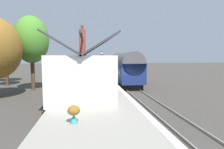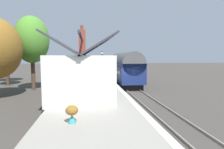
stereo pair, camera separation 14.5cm
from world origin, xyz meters
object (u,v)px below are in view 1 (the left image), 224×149
planter_bench_left (81,78)px  station_sign_board (103,69)px  tree_mid_background (6,55)px  planter_bench_right (74,113)px  planter_edge_near (106,76)px  lamp_post_platform (102,59)px  tree_distant (6,50)px  bench_by_lamp (93,77)px  planter_edge_far (84,79)px  station_building (82,74)px  planter_corner_building (81,74)px  tree_far_left (31,40)px  planter_under_sign (80,75)px  bench_mid_platform (91,71)px  planter_by_door (106,78)px  train (124,68)px

planter_bench_left → station_sign_board: (3.73, -2.85, 0.74)m
station_sign_board → tree_mid_background: 12.57m
planter_bench_right → planter_edge_near: bearing=-10.7°
planter_bench_right → lamp_post_platform: bearing=-8.4°
planter_edge_near → tree_distant: bearing=71.5°
bench_by_lamp → planter_edge_far: planter_edge_far is taller
station_building → planter_bench_left: size_ratio=8.77×
planter_corner_building → tree_far_left: size_ratio=0.07×
planter_corner_building → lamp_post_platform: lamp_post_platform is taller
planter_under_sign → planter_corner_building: bearing=-3.7°
bench_mid_platform → planter_bench_right: 22.32m
planter_edge_far → lamp_post_platform: 7.26m
planter_under_sign → planter_by_door: size_ratio=0.86×
planter_corner_building → tree_mid_background: (-1.72, 9.42, 2.75)m
station_sign_board → train: bearing=-103.3°
bench_by_lamp → tree_mid_background: 11.91m
tree_distant → tree_mid_background: bearing=-159.3°
station_building → planter_bench_left: 7.83m
tree_mid_background → train: bearing=-93.5°
planter_edge_far → planter_bench_left: (1.43, 0.30, -0.00)m
planter_under_sign → planter_corner_building: (1.82, -0.12, -0.07)m
planter_edge_far → tree_mid_background: bearing=61.2°
planter_bench_left → bench_mid_platform: bearing=-8.6°
planter_edge_far → planter_by_door: (0.75, -2.52, -0.02)m
planter_edge_near → planter_by_door: size_ratio=0.76×
planter_bench_right → planter_under_sign: 17.52m
lamp_post_platform → station_sign_board: (-1.34, -0.09, -1.37)m
planter_bench_left → planter_edge_near: (2.91, -3.14, -0.11)m
bench_mid_platform → tree_mid_background: bearing=113.2°
tree_far_left → planter_bench_right: bearing=-158.8°
station_building → tree_far_left: bearing=35.4°
bench_by_lamp → planter_edge_far: size_ratio=1.54×
train → planter_corner_building: bearing=65.4°
planter_edge_far → planter_bench_left: planter_edge_far is taller
planter_bench_right → planter_under_sign: planter_bench_right is taller
bench_mid_platform → planter_bench_left: 8.77m
planter_edge_far → station_sign_board: 5.80m
lamp_post_platform → station_sign_board: 1.92m
bench_mid_platform → station_sign_board: (-4.95, -1.53, 0.71)m
bench_by_lamp → station_sign_board: (3.64, -1.47, 0.71)m
planter_under_sign → planter_by_door: planter_by_door is taller
station_building → planter_under_sign: station_building is taller
planter_bench_left → lamp_post_platform: size_ratio=0.24×
planter_bench_right → tree_far_left: tree_far_left is taller
planter_bench_left → planter_corner_building: (5.72, 0.15, -0.15)m
planter_edge_far → tree_distant: bearing=51.1°
lamp_post_platform → tree_mid_background: (-1.07, 12.34, 0.49)m
planter_bench_left → planter_under_sign: bearing=4.0°
bench_mid_platform → planter_bench_left: bench_mid_platform is taller
tree_mid_background → station_building: bearing=-140.0°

